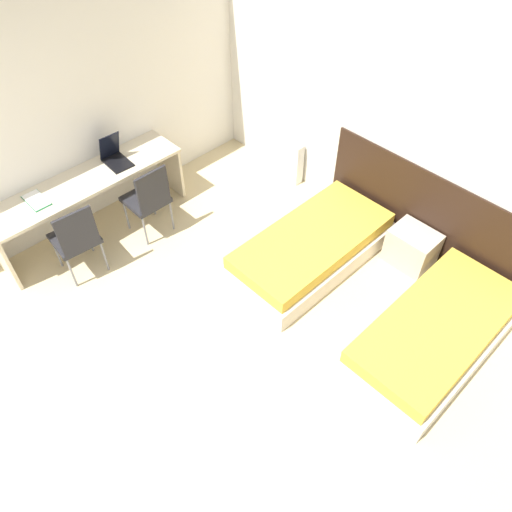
{
  "coord_description": "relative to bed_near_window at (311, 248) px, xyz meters",
  "views": [
    {
      "loc": [
        2.39,
        -0.17,
        4.09
      ],
      "look_at": [
        0.0,
        2.14,
        0.55
      ],
      "focal_mm": 35.0,
      "sensor_mm": 36.0,
      "label": 1
    }
  ],
  "objects": [
    {
      "name": "bed_near_window",
      "position": [
        0.0,
        0.0,
        0.0
      ],
      "size": [
        0.92,
        1.89,
        0.38
      ],
      "color": "beige",
      "rests_on": "ground_plane"
    },
    {
      "name": "wall_back",
      "position": [
        -0.09,
        1.02,
        1.17
      ],
      "size": [
        5.54,
        0.05,
        2.7
      ],
      "color": "silver",
      "rests_on": "ground_plane"
    },
    {
      "name": "nightstand",
      "position": [
        0.78,
        0.76,
        0.03
      ],
      "size": [
        0.49,
        0.38,
        0.43
      ],
      "color": "beige",
      "rests_on": "ground_plane"
    },
    {
      "name": "headboard_panel",
      "position": [
        0.78,
        0.98,
        0.33
      ],
      "size": [
        2.57,
        0.03,
        1.03
      ],
      "color": "black",
      "rests_on": "ground_plane"
    },
    {
      "name": "radiator",
      "position": [
        -1.41,
        0.9,
        0.1
      ],
      "size": [
        0.84,
        0.12,
        0.56
      ],
      "color": "silver",
      "rests_on": "ground_plane"
    },
    {
      "name": "bed_near_door",
      "position": [
        1.55,
        0.0,
        0.0
      ],
      "size": [
        0.92,
        1.89,
        0.38
      ],
      "color": "beige",
      "rests_on": "ground_plane"
    },
    {
      "name": "open_notebook",
      "position": [
        -2.11,
        -1.96,
        0.55
      ],
      "size": [
        0.34,
        0.18,
        0.02
      ],
      "rotation": [
        0.0,
        0.0,
        0.0
      ],
      "color": "#236B3D",
      "rests_on": "desk"
    },
    {
      "name": "chair_near_laptop",
      "position": [
        -1.57,
        -0.98,
        0.34
      ],
      "size": [
        0.44,
        0.44,
        0.93
      ],
      "rotation": [
        0.0,
        0.0,
        -0.0
      ],
      "color": "#232328",
      "rests_on": "ground_plane"
    },
    {
      "name": "wall_left",
      "position": [
        -2.38,
        -0.96,
        1.17
      ],
      "size": [
        0.05,
        4.9,
        2.7
      ],
      "color": "silver",
      "rests_on": "ground_plane"
    },
    {
      "name": "ground_plane",
      "position": [
        -0.09,
        -2.91,
        -0.18
      ],
      "size": [
        20.0,
        20.0,
        0.0
      ],
      "primitive_type": "plane",
      "color": "beige"
    },
    {
      "name": "desk",
      "position": [
        -2.08,
        -1.43,
        0.4
      ],
      "size": [
        0.56,
        2.22,
        0.73
      ],
      "color": "beige",
      "rests_on": "ground_plane"
    },
    {
      "name": "chair_near_notebook",
      "position": [
        -1.57,
        -1.88,
        0.34
      ],
      "size": [
        0.47,
        0.47,
        0.93
      ],
      "rotation": [
        0.0,
        0.0,
        -0.09
      ],
      "color": "#232328",
      "rests_on": "ground_plane"
    },
    {
      "name": "laptop",
      "position": [
        -2.11,
        -1.0,
        0.61
      ],
      "size": [
        0.35,
        0.25,
        0.34
      ],
      "rotation": [
        0.0,
        0.0,
        -0.04
      ],
      "color": "black",
      "rests_on": "desk"
    }
  ]
}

